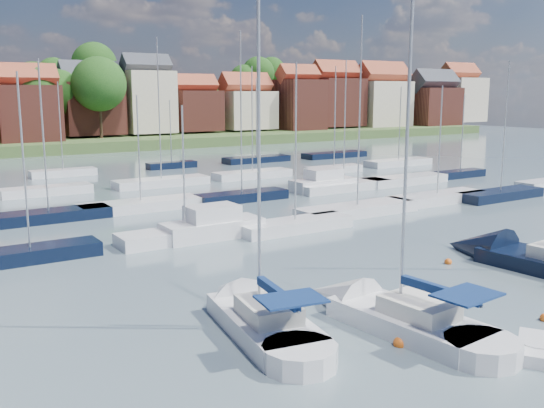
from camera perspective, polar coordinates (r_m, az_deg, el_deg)
ground at (r=61.94m, az=-9.69°, el=1.17°), size 260.00×260.00×0.00m
sailboat_left at (r=26.56m, az=-1.78°, el=-10.46°), size 4.54×11.01×14.58m
sailboat_centre at (r=27.06m, az=10.67°, el=-10.24°), size 3.85×11.15×14.89m
sailboat_navy at (r=37.96m, az=22.84°, el=-4.86°), size 4.39×13.04×17.69m
tender at (r=25.73m, az=23.62°, el=-12.37°), size 3.14×2.68×0.62m
buoy_b at (r=24.00m, az=19.14°, el=-14.36°), size 0.46×0.46×0.46m
buoy_c at (r=25.04m, az=11.93°, el=-12.91°), size 0.53×0.53×0.53m
buoy_e at (r=36.93m, az=16.24°, el=-5.42°), size 0.44×0.44×0.44m
buoy_g at (r=37.54m, az=23.38°, el=-5.62°), size 0.49×0.49×0.49m
buoy_h at (r=26.11m, az=19.93°, el=-12.33°), size 0.43×0.43×0.43m
marina_field at (r=58.31m, az=-6.10°, el=1.12°), size 79.62×41.41×15.93m
far_shore_town at (r=151.35m, az=-23.00°, el=7.66°), size 212.46×90.00×22.27m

